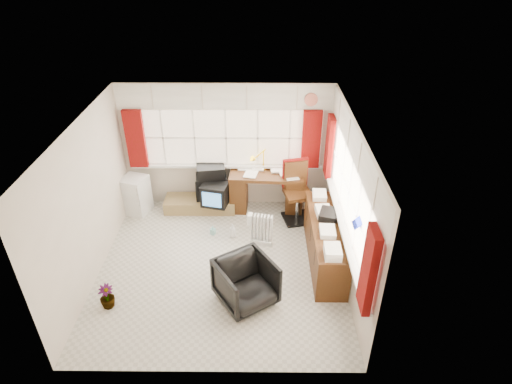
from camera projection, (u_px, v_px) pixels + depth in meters
ground at (221, 266)px, 7.16m from camera, size 4.00×4.00×0.00m
room_walls at (217, 190)px, 6.37m from camera, size 4.00×4.00×4.00m
window_back at (227, 162)px, 8.32m from camera, size 3.70×0.12×3.60m
window_right at (343, 221)px, 6.65m from camera, size 0.12×3.70×3.60m
curtains at (277, 164)px, 7.18m from camera, size 3.83×3.83×1.15m
overhead_cabinets at (282, 118)px, 6.81m from camera, size 3.98×3.98×0.48m
desk at (267, 188)px, 8.45m from camera, size 1.45×0.78×0.85m
desk_lamp at (263, 155)px, 8.20m from camera, size 0.19×0.17×0.45m
task_chair at (296, 188)px, 8.09m from camera, size 0.60×0.62×1.20m
office_chair at (246, 282)px, 6.32m from camera, size 1.08×1.09×0.73m
radiator at (262, 232)px, 7.57m from camera, size 0.42×0.23×0.59m
credenza at (325, 241)px, 7.11m from camera, size 0.50×2.00×0.85m
file_tray at (328, 215)px, 7.04m from camera, size 0.37×0.42×0.12m
tv_bench at (200, 204)px, 8.56m from camera, size 1.40×0.50×0.25m
crt_tv at (215, 194)px, 8.23m from camera, size 0.57×0.54×0.44m
hifi_stack at (211, 182)px, 8.42m from camera, size 0.70×0.50×0.67m
mini_fridge at (136, 195)px, 8.37m from camera, size 0.56×0.57×0.76m
spray_bottle_a at (233, 231)px, 7.77m from camera, size 0.15×0.15×0.28m
spray_bottle_b at (213, 230)px, 7.87m from camera, size 0.11×0.11×0.18m
flower_vase at (107, 297)px, 6.30m from camera, size 0.26×0.26×0.40m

